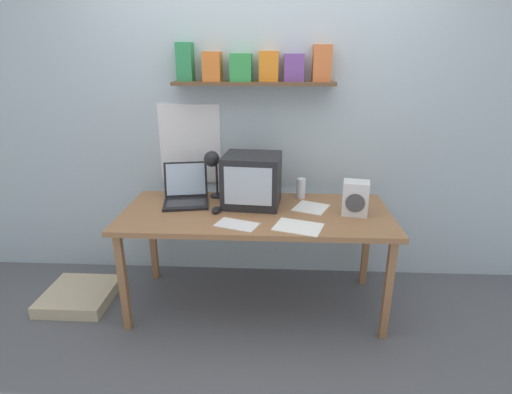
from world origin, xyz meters
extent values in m
plane|color=#595B60|center=(0.00, 0.00, 0.00)|extent=(12.00, 12.00, 0.00)
cube|color=silver|center=(0.00, 0.53, 1.30)|extent=(5.60, 0.06, 2.60)
cube|color=white|center=(-0.52, 0.49, 1.06)|extent=(0.46, 0.01, 0.59)
cube|color=brown|center=(-0.04, 0.41, 1.51)|extent=(1.13, 0.18, 0.02)
cube|color=#2F8F53|center=(-0.51, 0.44, 1.65)|extent=(0.11, 0.12, 0.26)
cube|color=orange|center=(-0.32, 0.42, 1.62)|extent=(0.12, 0.16, 0.20)
cube|color=green|center=(-0.12, 0.42, 1.61)|extent=(0.15, 0.16, 0.18)
cube|color=orange|center=(0.07, 0.43, 1.62)|extent=(0.13, 0.13, 0.20)
cube|color=#764796|center=(0.24, 0.43, 1.61)|extent=(0.14, 0.12, 0.18)
cube|color=orange|center=(0.43, 0.43, 1.64)|extent=(0.12, 0.12, 0.24)
cube|color=#9A6941|center=(0.00, 0.00, 0.70)|extent=(1.77, 0.76, 0.03)
cube|color=#9A6941|center=(-0.82, -0.32, 0.34)|extent=(0.04, 0.05, 0.68)
cube|color=#9A6941|center=(0.82, -0.32, 0.34)|extent=(0.04, 0.05, 0.68)
cube|color=#9A6941|center=(-0.82, 0.32, 0.34)|extent=(0.04, 0.05, 0.68)
cube|color=#9A6941|center=(0.82, 0.32, 0.34)|extent=(0.04, 0.05, 0.68)
cube|color=#232326|center=(-0.03, 0.14, 0.89)|extent=(0.41, 0.37, 0.35)
cube|color=silver|center=(-0.05, -0.04, 0.90)|extent=(0.31, 0.04, 0.25)
cube|color=black|center=(-0.49, 0.10, 0.72)|extent=(0.35, 0.30, 0.02)
cube|color=#38383A|center=(-0.49, 0.08, 0.73)|extent=(0.28, 0.18, 0.00)
cube|color=black|center=(-0.52, 0.25, 0.85)|extent=(0.31, 0.13, 0.24)
cube|color=#ACC2D7|center=(-0.52, 0.25, 0.85)|extent=(0.28, 0.12, 0.22)
cylinder|color=#232326|center=(-0.30, 0.28, 0.72)|extent=(0.10, 0.10, 0.01)
cylinder|color=#232326|center=(-0.30, 0.28, 0.87)|extent=(0.02, 0.02, 0.28)
sphere|color=#232326|center=(-0.32, 0.21, 1.01)|extent=(0.11, 0.11, 0.11)
cylinder|color=white|center=(0.31, 0.28, 0.79)|extent=(0.07, 0.07, 0.15)
cylinder|color=#4CC656|center=(0.31, 0.28, 0.77)|extent=(0.06, 0.06, 0.10)
cube|color=white|center=(0.64, -0.02, 0.83)|extent=(0.18, 0.16, 0.22)
cylinder|color=#4C4C51|center=(0.63, -0.08, 0.81)|extent=(0.12, 0.03, 0.12)
ellipsoid|color=black|center=(-0.26, -0.03, 0.73)|extent=(0.07, 0.11, 0.03)
cube|color=silver|center=(-0.11, -0.23, 0.72)|extent=(0.29, 0.23, 0.00)
cube|color=white|center=(0.27, -0.25, 0.72)|extent=(0.33, 0.28, 0.00)
cube|color=white|center=(0.37, 0.08, 0.72)|extent=(0.28, 0.28, 0.00)
cube|color=#CBB892|center=(-1.29, -0.04, 0.04)|extent=(0.47, 0.47, 0.09)
camera|label=1|loc=(0.13, -2.46, 1.69)|focal=28.00mm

